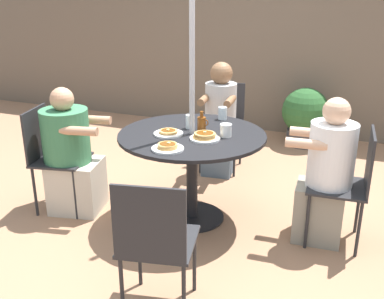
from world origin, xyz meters
TOP-DOWN VIEW (x-y plane):
  - ground_plane at (0.00, 0.00)m, footprint 12.00×12.00m
  - back_fence at (0.00, 2.62)m, footprint 10.00×0.06m
  - patio_table at (0.00, 0.00)m, footprint 1.16×1.16m
  - umbrella_pole at (0.00, 0.00)m, footprint 0.04×0.04m
  - patio_chair_north at (-1.17, -0.26)m, footprint 0.50×0.50m
  - diner_north at (-1.00, -0.22)m, footprint 0.57×0.47m
  - patio_chair_east at (0.25, -1.17)m, footprint 0.49×0.49m
  - patio_chair_south at (1.20, 0.07)m, footprint 0.44×0.44m
  - diner_south at (1.03, 0.06)m, footprint 0.49×0.36m
  - patio_chair_west at (-0.13, 1.19)m, footprint 0.46×0.46m
  - diner_west at (-0.11, 1.02)m, footprint 0.35×0.49m
  - pancake_plate_a at (-0.02, -0.41)m, footprint 0.23×0.23m
  - pancake_plate_b at (-0.16, -0.10)m, footprint 0.23×0.23m
  - pancake_plate_c at (0.14, -0.10)m, footprint 0.23×0.23m
  - syrup_bottle at (0.05, 0.09)m, footprint 0.09×0.07m
  - coffee_cup at (0.27, 0.03)m, footprint 0.09×0.09m
  - drinking_glass_a at (0.10, 0.47)m, footprint 0.08×0.08m
  - drinking_glass_b at (-0.07, 0.12)m, footprint 0.07×0.07m
  - potted_shrub at (0.57, 2.21)m, footprint 0.55×0.55m

SIDE VIEW (x-z plane):
  - ground_plane at x=0.00m, z-range 0.00..0.00m
  - potted_shrub at x=0.57m, z-range 0.02..0.72m
  - diner_north at x=-1.00m, z-range -0.06..1.01m
  - diner_south at x=1.03m, z-range -0.05..1.06m
  - patio_chair_north at x=-1.17m, z-range 0.07..0.95m
  - patio_chair_east at x=0.25m, z-range 0.07..0.95m
  - patio_chair_south at x=1.20m, z-range 0.07..0.95m
  - patio_chair_west at x=-0.13m, z-range 0.07..0.95m
  - diner_west at x=-0.11m, z-range -0.04..1.09m
  - patio_table at x=0.00m, z-range 0.24..0.98m
  - pancake_plate_b at x=-0.16m, z-range 0.73..0.78m
  - pancake_plate_a at x=-0.02m, z-range 0.73..0.78m
  - pancake_plate_c at x=0.14m, z-range 0.73..0.79m
  - coffee_cup at x=0.27m, z-range 0.74..0.84m
  - drinking_glass_a at x=0.10m, z-range 0.74..0.84m
  - drinking_glass_b at x=-0.07m, z-range 0.74..0.85m
  - syrup_bottle at x=0.05m, z-range 0.72..0.88m
  - back_fence at x=0.00m, z-range 0.00..1.76m
  - umbrella_pole at x=0.00m, z-range 0.00..2.24m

